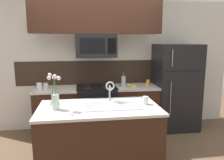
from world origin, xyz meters
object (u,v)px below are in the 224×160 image
object	(u,v)px
microwave	(96,46)
banana_bunch	(132,86)
stove_range	(97,110)
refrigerator	(175,87)
sink_faucet	(110,89)
storage_jar_tall	(39,85)
coffee_tin	(148,82)
french_press	(123,81)
drinking_glass	(145,100)
storage_jar_medium	(46,85)
flower_vase	(55,97)

from	to	relation	value
microwave	banana_bunch	xyz separation A→B (m)	(0.70, -0.04, -0.77)
stove_range	microwave	xyz separation A→B (m)	(0.00, -0.02, 1.24)
stove_range	refrigerator	distance (m)	1.66
stove_range	refrigerator	xyz separation A→B (m)	(1.61, 0.02, 0.40)
refrigerator	sink_faucet	world-z (taller)	refrigerator
banana_bunch	stove_range	bearing A→B (deg)	174.95
storage_jar_tall	coffee_tin	size ratio (longest dim) A/B	1.30
storage_jar_tall	coffee_tin	bearing A→B (deg)	1.27
microwave	french_press	size ratio (longest dim) A/B	2.79
microwave	sink_faucet	bearing A→B (deg)	-83.04
storage_jar_tall	drinking_glass	world-z (taller)	storage_jar_tall
storage_jar_tall	microwave	bearing A→B (deg)	-1.32
banana_bunch	drinking_glass	bearing A→B (deg)	-94.74
storage_jar_medium	banana_bunch	xyz separation A→B (m)	(1.64, -0.06, -0.04)
sink_faucet	stove_range	bearing A→B (deg)	96.82
stove_range	french_press	world-z (taller)	french_press
sink_faucet	flower_vase	bearing A→B (deg)	-161.17
microwave	storage_jar_medium	world-z (taller)	microwave
french_press	drinking_glass	xyz separation A→B (m)	(0.06, -1.30, -0.04)
storage_jar_tall	french_press	size ratio (longest dim) A/B	0.54
microwave	drinking_glass	xyz separation A→B (m)	(0.60, -1.22, -0.73)
stove_range	microwave	bearing A→B (deg)	-89.84
refrigerator	sink_faucet	xyz separation A→B (m)	(-1.49, -1.05, 0.25)
refrigerator	banana_bunch	world-z (taller)	refrigerator
microwave	storage_jar_tall	distance (m)	1.28
banana_bunch	drinking_glass	size ratio (longest dim) A/B	1.65
storage_jar_medium	french_press	world-z (taller)	french_press
storage_jar_tall	stove_range	bearing A→B (deg)	-0.18
stove_range	sink_faucet	size ratio (longest dim) A/B	3.04
stove_range	flower_vase	size ratio (longest dim) A/B	1.92
french_press	coffee_tin	bearing A→B (deg)	-1.14
refrigerator	flower_vase	bearing A→B (deg)	-149.74
stove_range	storage_jar_medium	world-z (taller)	storage_jar_medium
storage_jar_medium	flower_vase	world-z (taller)	flower_vase
microwave	storage_jar_tall	bearing A→B (deg)	178.68
refrigerator	coffee_tin	distance (m)	0.58
storage_jar_tall	drinking_glass	distance (m)	2.07
stove_range	storage_jar_medium	distance (m)	1.07
microwave	storage_jar_tall	size ratio (longest dim) A/B	5.21
coffee_tin	flower_vase	size ratio (longest dim) A/B	0.23
stove_range	storage_jar_tall	bearing A→B (deg)	179.82
sink_faucet	drinking_glass	world-z (taller)	sink_faucet
microwave	french_press	world-z (taller)	microwave
refrigerator	drinking_glass	distance (m)	1.62
refrigerator	french_press	distance (m)	1.08
banana_bunch	drinking_glass	xyz separation A→B (m)	(-0.10, -1.17, 0.04)
banana_bunch	flower_vase	xyz separation A→B (m)	(-1.33, -1.23, 0.14)
banana_bunch	sink_faucet	world-z (taller)	sink_faucet
stove_range	french_press	bearing A→B (deg)	6.32
french_press	sink_faucet	world-z (taller)	sink_faucet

